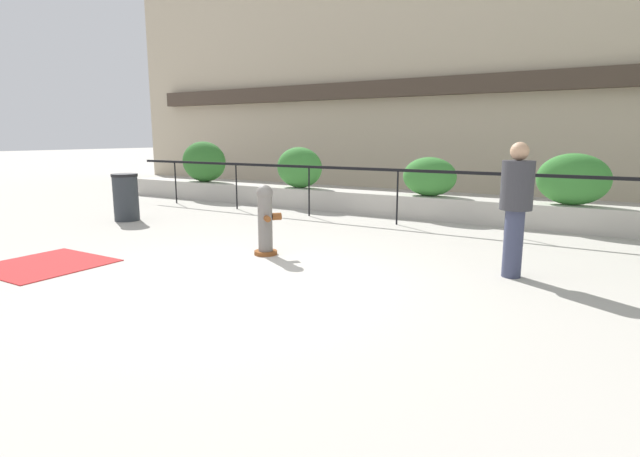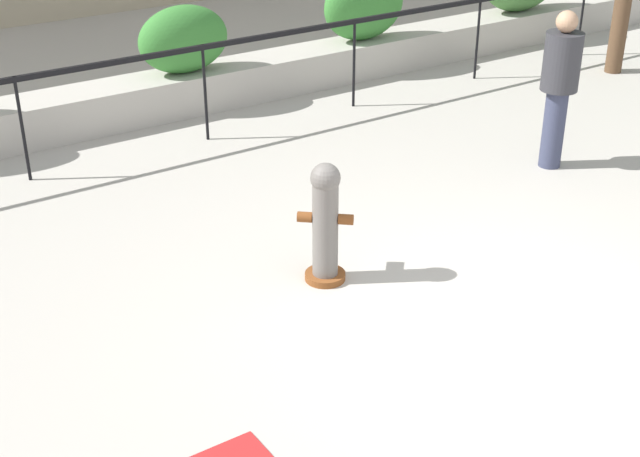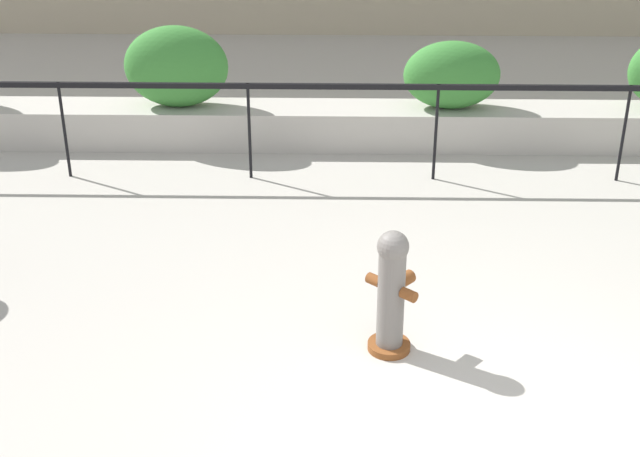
% 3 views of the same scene
% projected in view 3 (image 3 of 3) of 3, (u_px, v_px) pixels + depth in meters
% --- Properties ---
extents(planter_wall_low, '(18.00, 0.70, 0.50)m').
position_uv_depth(planter_wall_low, '(426.00, 126.00, 11.33)').
color(planter_wall_low, '#B7B2A8').
rests_on(planter_wall_low, ground).
extents(fence_railing_segment, '(15.00, 0.05, 1.15)m').
position_uv_depth(fence_railing_segment, '(438.00, 96.00, 10.01)').
color(fence_railing_segment, black).
rests_on(fence_railing_segment, ground).
extents(hedge_bush_1, '(1.30, 0.64, 1.03)m').
position_uv_depth(hedge_bush_1, '(176.00, 67.00, 11.04)').
color(hedge_bush_1, '#387F33').
rests_on(hedge_bush_1, planter_wall_low).
extents(hedge_bush_2, '(1.20, 0.65, 0.85)m').
position_uv_depth(hedge_bush_2, '(452.00, 75.00, 11.03)').
color(hedge_bush_2, '#387F33').
rests_on(hedge_bush_2, planter_wall_low).
extents(fire_hydrant, '(0.50, 0.50, 1.08)m').
position_uv_depth(fire_hydrant, '(392.00, 291.00, 7.09)').
color(fire_hydrant, brown).
rests_on(fire_hydrant, ground).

